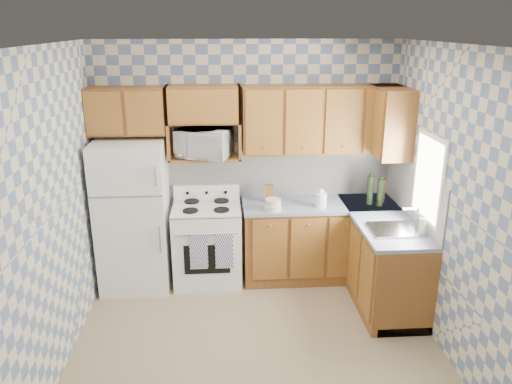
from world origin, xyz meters
TOP-DOWN VIEW (x-y plane):
  - floor at (0.00, 0.00)m, footprint 3.40×3.40m
  - back_wall at (0.00, 1.60)m, footprint 3.40×0.02m
  - right_wall at (1.70, 0.00)m, footprint 0.02×3.20m
  - backsplash_back at (0.40, 1.59)m, footprint 2.60×0.02m
  - backsplash_right at (1.69, 0.80)m, footprint 0.02×1.60m
  - refrigerator at (-1.27, 1.25)m, footprint 0.75×0.70m
  - stove_body at (-0.47, 1.28)m, footprint 0.76×0.65m
  - cooktop at (-0.47, 1.28)m, footprint 0.76×0.65m
  - backguard at (-0.47, 1.55)m, footprint 0.76×0.08m
  - dish_towel_left at (-0.56, 0.93)m, footprint 0.19×0.02m
  - dish_towel_right at (-0.28, 0.93)m, footprint 0.19×0.02m
  - base_cabinets_back at (0.82, 1.30)m, footprint 1.75×0.60m
  - base_cabinets_right at (1.40, 0.80)m, footprint 0.60×1.60m
  - countertop_back at (0.82, 1.30)m, footprint 1.77×0.63m
  - countertop_right at (1.40, 0.80)m, footprint 0.63×1.60m
  - upper_cabinets_back at (0.82, 1.44)m, footprint 1.75×0.33m
  - upper_cabinets_fridge at (-1.29, 1.44)m, footprint 0.82×0.33m
  - upper_cabinets_right at (1.53, 1.25)m, footprint 0.33×0.70m
  - microwave_shelf at (-0.47, 1.44)m, footprint 0.80×0.33m
  - microwave at (-0.48, 1.41)m, footprint 0.66×0.55m
  - sink at (1.40, 0.45)m, footprint 0.48×0.40m
  - window at (1.69, 0.45)m, footprint 0.02×0.66m
  - bottle_0 at (1.37, 1.22)m, footprint 0.07×0.07m
  - bottle_1 at (1.47, 1.16)m, footprint 0.07×0.07m
  - bottle_2 at (1.52, 1.26)m, footprint 0.07×0.07m
  - knife_block at (0.25, 1.36)m, footprint 0.10×0.10m
  - electric_kettle at (0.80, 1.15)m, footprint 0.13×0.13m
  - food_containers at (0.26, 1.10)m, footprint 0.19×0.19m
  - soap_bottle at (1.62, 0.32)m, footprint 0.06×0.06m

SIDE VIEW (x-z plane):
  - floor at x=0.00m, z-range 0.00..0.00m
  - base_cabinets_back at x=0.82m, z-range 0.00..0.88m
  - base_cabinets_right at x=1.40m, z-range 0.00..0.88m
  - stove_body at x=-0.47m, z-range 0.00..0.90m
  - dish_towel_left at x=-0.56m, z-range 0.32..0.73m
  - dish_towel_right at x=-0.28m, z-range 0.32..0.73m
  - refrigerator at x=-1.27m, z-range 0.00..1.68m
  - countertop_back at x=0.82m, z-range 0.88..0.92m
  - countertop_right at x=1.40m, z-range 0.88..0.92m
  - cooktop at x=-0.47m, z-range 0.89..0.92m
  - sink at x=1.40m, z-range 0.91..0.94m
  - food_containers at x=0.26m, z-range 0.92..1.05m
  - backguard at x=-0.47m, z-range 0.92..1.08m
  - electric_kettle at x=0.80m, z-range 0.92..1.09m
  - soap_bottle at x=1.62m, z-range 0.92..1.09m
  - knife_block at x=0.25m, z-range 0.92..1.12m
  - bottle_2 at x=1.52m, z-range 0.92..1.20m
  - bottle_1 at x=1.47m, z-range 0.92..1.23m
  - bottle_0 at x=1.37m, z-range 0.92..1.25m
  - backsplash_back at x=0.40m, z-range 0.92..1.48m
  - backsplash_right at x=1.69m, z-range 0.92..1.48m
  - back_wall at x=0.00m, z-range 0.00..2.70m
  - right_wall at x=1.70m, z-range 0.00..2.70m
  - microwave_shelf at x=-0.47m, z-range 1.42..1.45m
  - window at x=1.69m, z-range 1.02..1.88m
  - microwave at x=-0.48m, z-range 1.45..1.77m
  - upper_cabinets_back at x=0.82m, z-range 1.48..2.22m
  - upper_cabinets_right at x=1.53m, z-range 1.48..2.22m
  - upper_cabinets_fridge at x=-1.29m, z-range 1.72..2.22m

